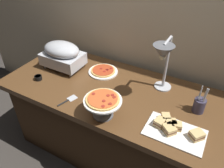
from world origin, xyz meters
The scene contains 11 objects.
ground_plane centered at (0.00, 0.00, 0.00)m, with size 8.00×8.00×0.00m, color #38332D.
back_wall centered at (0.00, 0.50, 1.20)m, with size 4.40×0.04×2.40m, color #C6B593.
buffet_table centered at (0.00, 0.00, 0.39)m, with size 1.90×0.84×0.76m.
chafing_dish centered at (-0.58, 0.07, 0.90)m, with size 0.37×0.25×0.26m.
heat_lamp centered at (0.34, 0.10, 1.12)m, with size 0.15×0.30×0.46m.
pizza_plate_front centered at (-0.21, 0.18, 0.77)m, with size 0.27×0.27×0.03m.
pizza_plate_center centered at (0.08, -0.30, 0.89)m, with size 0.27×0.27×0.16m.
sandwich_platter centered at (0.57, -0.21, 0.78)m, with size 0.39×0.24×0.06m.
sauce_cup_near centered at (-0.65, -0.19, 0.78)m, with size 0.07×0.07×0.04m.
utensil_holder centered at (0.66, 0.07, 0.82)m, with size 0.08×0.08×0.23m.
serving_spatula centered at (-0.24, -0.30, 0.76)m, with size 0.08×0.17×0.01m.
Camera 1 is at (0.69, -1.27, 1.87)m, focal length 35.22 mm.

